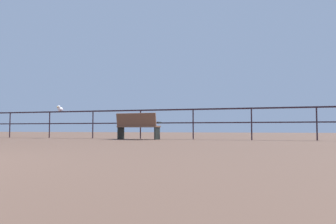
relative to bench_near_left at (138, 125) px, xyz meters
The scene contains 3 objects.
pier_railing 0.77m from the bench_near_left, 103.86° to the left, with size 23.05×0.05×1.04m.
bench_near_left is the anchor object (origin of this frame).
seagull_on_rail 3.65m from the bench_near_left, 169.20° to the left, with size 0.21×0.46×0.22m.
Camera 1 is at (4.05, -1.24, 0.35)m, focal length 32.77 mm.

